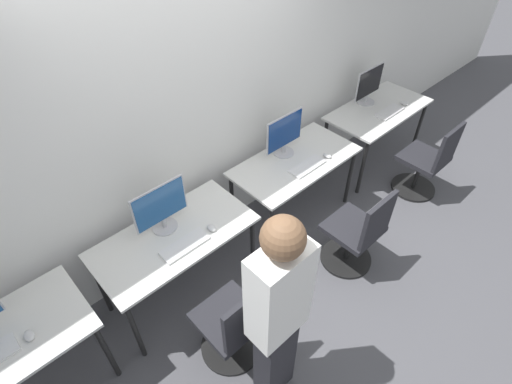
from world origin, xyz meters
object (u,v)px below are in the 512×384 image
Objects in this scene: person_left at (278,313)px; mouse_right at (327,156)px; mouse_left at (211,228)px; mouse_far_left at (29,336)px; monitor_left at (161,208)px; keyboard_right at (307,166)px; monitor_far_right at (369,85)px; mouse_far_right at (404,103)px; keyboard_left at (185,245)px; office_chair_far_right at (426,165)px; office_chair_left at (234,327)px; monitor_right at (284,134)px; office_chair_right at (356,236)px; keyboard_far_right at (389,112)px.

mouse_right is (1.63, 0.94, -0.21)m from person_left.
mouse_far_left is at bearing 177.46° from mouse_left.
monitor_left is 4.99× the size of mouse_left.
person_left reaches higher than mouse_left.
monitor_left reaches higher than keyboard_right.
keyboard_right is at bearing -10.93° from monitor_left.
mouse_far_left is 0.20× the size of monitor_left.
mouse_far_right is at bearing -50.26° from monitor_far_right.
keyboard_left is at bearing -179.86° from keyboard_right.
keyboard_left is at bearing -3.15° from mouse_far_left.
office_chair_far_right is at bearing -9.41° from mouse_far_left.
person_left reaches higher than office_chair_left.
mouse_far_left is 1.12m from keyboard_left.
office_chair_far_right reaches higher than keyboard_right.
monitor_right is 1.14m from office_chair_right.
keyboard_right is (2.50, -0.06, -0.01)m from mouse_far_left.
person_left is 3.04m from monitor_far_right.
office_chair_left and office_chair_right have the same top height.
monitor_left reaches higher than office_chair_right.
keyboard_right is 1.38m from keyboard_far_right.
monitor_left is at bearing 90.42° from person_left.
mouse_left is 0.10× the size of office_chair_right.
office_chair_left is at bearing -161.61° from monitor_far_right.
office_chair_far_right is (2.70, -0.84, -0.57)m from monitor_left.
office_chair_left is 1.81m from mouse_right.
office_chair_left is 10.04× the size of mouse_far_right.
person_left is at bearing -154.75° from monitor_far_right.
mouse_right is at bearing -10.16° from monitor_left.
keyboard_far_right is at bearing 25.75° from office_chair_right.
monitor_left reaches higher than keyboard_left.
monitor_right reaches higher than mouse_right.
mouse_far_right is at bearing 21.59° from office_chair_right.
office_chair_left is (-0.04, -0.59, -0.37)m from keyboard_left.
mouse_far_right is (1.71, 0.68, 0.37)m from office_chair_right.
office_chair_far_right is at bearing 8.18° from person_left.
keyboard_left is (0.00, -0.27, -0.20)m from monitor_left.
monitor_far_right reaches higher than keyboard_right.
monitor_right is 1.38m from monitor_far_right.
person_left is (-0.25, -0.96, 0.21)m from mouse_left.
monitor_far_right reaches higher than office_chair_far_right.
monitor_far_right is (2.76, 0.07, 0.00)m from monitor_left.
keyboard_left and keyboard_right have the same top height.
office_chair_left is at bearing -157.27° from keyboard_right.
keyboard_left is at bearing 168.04° from office_chair_far_right.
monitor_far_right reaches higher than office_chair_left.
monitor_right is 1.00× the size of monitor_far_right.
monitor_far_right is at bearing 17.86° from mouse_right.
monitor_left is (1.12, 0.21, 0.20)m from mouse_far_left.
office_chair_left is at bearing -31.12° from mouse_far_left.
office_chair_right is at bearing -26.88° from keyboard_left.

